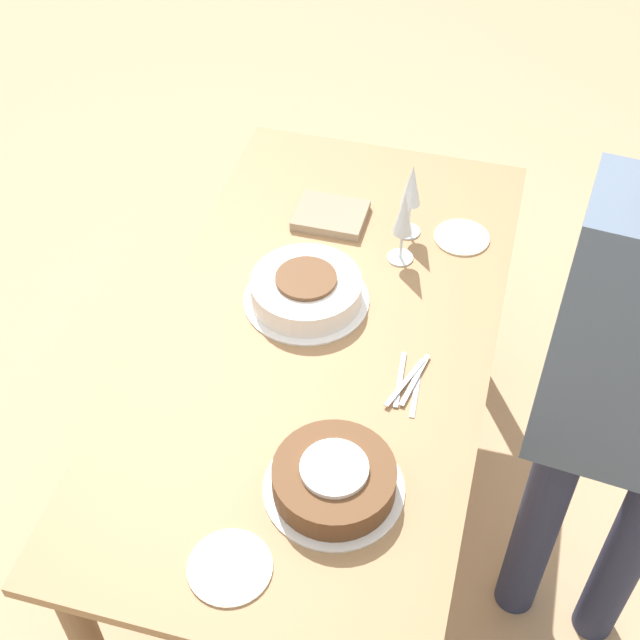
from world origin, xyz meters
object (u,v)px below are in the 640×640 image
at_px(cake_center_white, 306,290).
at_px(wine_glass_far, 404,216).
at_px(wine_glass_near, 412,188).
at_px(cake_front_chocolate, 334,479).

xyz_separation_m(cake_center_white, wine_glass_far, (0.22, -0.20, 0.11)).
distance_m(cake_center_white, wine_glass_far, 0.32).
relative_size(wine_glass_near, wine_glass_far, 1.03).
xyz_separation_m(cake_center_white, cake_front_chocolate, (-0.53, -0.21, 0.00)).
bearing_deg(wine_glass_far, wine_glass_near, 0.69).
bearing_deg(wine_glass_far, cake_center_white, 137.60).
relative_size(cake_front_chocolate, wine_glass_far, 1.37).
distance_m(cake_center_white, wine_glass_near, 0.40).
bearing_deg(wine_glass_near, cake_front_chocolate, -179.33).
xyz_separation_m(wine_glass_near, wine_glass_far, (-0.11, -0.00, -0.01)).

